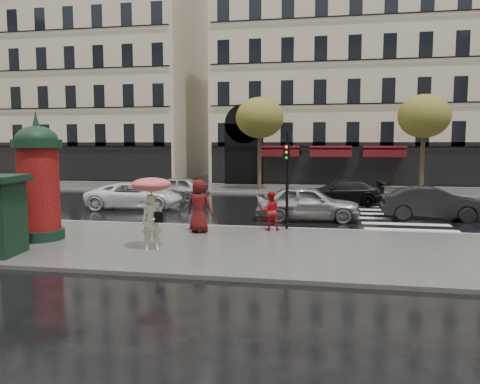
% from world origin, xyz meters
% --- Properties ---
extents(ground, '(160.00, 160.00, 0.00)m').
position_xyz_m(ground, '(0.00, 0.00, 0.00)').
color(ground, black).
rests_on(ground, ground).
extents(near_sidewalk, '(90.00, 7.00, 0.12)m').
position_xyz_m(near_sidewalk, '(0.00, -0.50, 0.06)').
color(near_sidewalk, '#474744').
rests_on(near_sidewalk, ground).
extents(far_sidewalk, '(90.00, 6.00, 0.12)m').
position_xyz_m(far_sidewalk, '(0.00, 19.00, 0.06)').
color(far_sidewalk, '#474744').
rests_on(far_sidewalk, ground).
extents(near_kerb, '(90.00, 0.25, 0.14)m').
position_xyz_m(near_kerb, '(0.00, 3.00, 0.07)').
color(near_kerb, slate).
rests_on(near_kerb, ground).
extents(far_kerb, '(90.00, 0.25, 0.14)m').
position_xyz_m(far_kerb, '(0.00, 16.00, 0.07)').
color(far_kerb, slate).
rests_on(far_kerb, ground).
extents(zebra_crossing, '(3.60, 11.75, 0.01)m').
position_xyz_m(zebra_crossing, '(6.00, 9.60, 0.01)').
color(zebra_crossing, silver).
rests_on(zebra_crossing, ground).
extents(bldg_far_corner, '(26.00, 14.00, 22.90)m').
position_xyz_m(bldg_far_corner, '(6.00, 30.00, 11.31)').
color(bldg_far_corner, '#B7A88C').
rests_on(bldg_far_corner, ground).
extents(bldg_far_left, '(24.00, 14.00, 22.90)m').
position_xyz_m(bldg_far_left, '(-22.00, 30.00, 11.31)').
color(bldg_far_left, '#B7A88C').
rests_on(bldg_far_left, ground).
extents(tree_far_left, '(3.40, 3.40, 6.64)m').
position_xyz_m(tree_far_left, '(-2.00, 18.00, 5.17)').
color(tree_far_left, '#38281C').
rests_on(tree_far_left, ground).
extents(tree_far_right, '(3.40, 3.40, 6.64)m').
position_xyz_m(tree_far_right, '(9.00, 18.00, 5.17)').
color(tree_far_right, '#38281C').
rests_on(tree_far_right, ground).
extents(woman_umbrella, '(1.21, 1.21, 2.32)m').
position_xyz_m(woman_umbrella, '(-2.58, -1.57, 1.65)').
color(woman_umbrella, beige).
rests_on(woman_umbrella, near_sidewalk).
extents(woman_red, '(0.82, 0.69, 1.49)m').
position_xyz_m(woman_red, '(0.61, 2.40, 0.86)').
color(woman_red, '#AC151B').
rests_on(woman_red, near_sidewalk).
extents(man_burgundy, '(1.04, 0.76, 1.96)m').
position_xyz_m(man_burgundy, '(-1.93, 1.50, 1.10)').
color(man_burgundy, '#4C0F0F').
rests_on(man_burgundy, near_sidewalk).
extents(morris_column, '(1.62, 1.62, 4.36)m').
position_xyz_m(morris_column, '(-6.97, -0.67, 2.21)').
color(morris_column, black).
rests_on(morris_column, near_sidewalk).
extents(traffic_light, '(0.24, 0.35, 3.68)m').
position_xyz_m(traffic_light, '(1.19, 2.73, 2.35)').
color(traffic_light, black).
rests_on(traffic_light, near_sidewalk).
extents(car_silver, '(4.62, 2.00, 1.55)m').
position_xyz_m(car_silver, '(1.90, 5.66, 0.78)').
color(car_silver, '#9FA0A4').
rests_on(car_silver, ground).
extents(car_darkgrey, '(4.48, 1.63, 1.47)m').
position_xyz_m(car_darkgrey, '(7.37, 6.91, 0.73)').
color(car_darkgrey, black).
rests_on(car_darkgrey, ground).
extents(car_white, '(5.19, 2.90, 1.37)m').
position_xyz_m(car_white, '(-7.11, 7.78, 0.68)').
color(car_white, white).
rests_on(car_white, ground).
extents(car_black, '(4.89, 2.28, 1.38)m').
position_xyz_m(car_black, '(3.49, 11.47, 0.69)').
color(car_black, black).
rests_on(car_black, ground).
extents(car_far_silver, '(4.20, 1.71, 1.43)m').
position_xyz_m(car_far_silver, '(-6.27, 11.58, 0.71)').
color(car_far_silver, '#B2B2B7').
rests_on(car_far_silver, ground).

